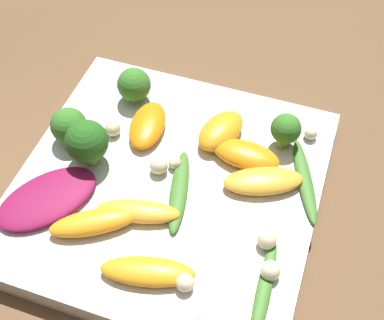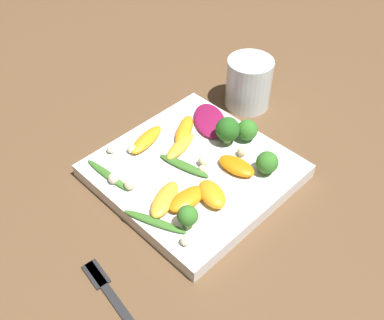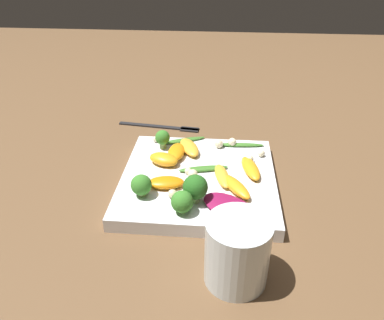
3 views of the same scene
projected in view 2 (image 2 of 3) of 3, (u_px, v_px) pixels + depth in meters
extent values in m
plane|color=brown|center=(194.00, 176.00, 0.71)|extent=(2.40, 2.40, 0.00)
cube|color=white|center=(194.00, 171.00, 0.70)|extent=(0.27, 0.27, 0.02)
cylinder|color=silver|center=(249.00, 83.00, 0.81)|extent=(0.08, 0.08, 0.09)
cube|color=#262628|center=(126.00, 316.00, 0.54)|extent=(0.03, 0.19, 0.01)
cube|color=#262628|center=(96.00, 273.00, 0.58)|extent=(0.03, 0.04, 0.01)
ellipsoid|color=maroon|center=(210.00, 120.00, 0.77)|extent=(0.10, 0.11, 0.01)
ellipsoid|color=orange|center=(187.00, 199.00, 0.64)|extent=(0.06, 0.03, 0.02)
ellipsoid|color=#FCAD33|center=(180.00, 146.00, 0.72)|extent=(0.08, 0.04, 0.01)
ellipsoid|color=orange|center=(212.00, 194.00, 0.64)|extent=(0.05, 0.06, 0.02)
ellipsoid|color=#FCAD33|center=(165.00, 199.00, 0.64)|extent=(0.08, 0.06, 0.02)
ellipsoid|color=orange|center=(184.00, 130.00, 0.74)|extent=(0.08, 0.06, 0.02)
ellipsoid|color=orange|center=(146.00, 140.00, 0.73)|extent=(0.08, 0.04, 0.01)
ellipsoid|color=orange|center=(236.00, 166.00, 0.68)|extent=(0.04, 0.06, 0.02)
cylinder|color=#84AD5B|center=(226.00, 138.00, 0.73)|extent=(0.01, 0.01, 0.02)
sphere|color=#26601E|center=(227.00, 129.00, 0.72)|extent=(0.04, 0.04, 0.04)
cylinder|color=#7A9E51|center=(188.00, 223.00, 0.61)|extent=(0.01, 0.01, 0.02)
sphere|color=#387A28|center=(188.00, 216.00, 0.60)|extent=(0.03, 0.03, 0.03)
cylinder|color=#84AD5B|center=(247.00, 137.00, 0.74)|extent=(0.01, 0.01, 0.01)
sphere|color=#387A28|center=(247.00, 130.00, 0.73)|extent=(0.03, 0.03, 0.03)
cylinder|color=#7A9E51|center=(266.00, 169.00, 0.68)|extent=(0.01, 0.01, 0.01)
sphere|color=#387A28|center=(267.00, 162.00, 0.67)|extent=(0.03, 0.03, 0.03)
ellipsoid|color=#3D7528|center=(108.00, 175.00, 0.68)|extent=(0.02, 0.10, 0.01)
ellipsoid|color=#3D7528|center=(155.00, 222.00, 0.62)|extent=(0.05, 0.09, 0.01)
ellipsoid|color=#3D7528|center=(184.00, 166.00, 0.69)|extent=(0.04, 0.09, 0.01)
sphere|color=beige|center=(242.00, 152.00, 0.71)|extent=(0.02, 0.02, 0.02)
sphere|color=beige|center=(114.00, 178.00, 0.67)|extent=(0.02, 0.02, 0.02)
sphere|color=beige|center=(111.00, 149.00, 0.71)|extent=(0.01, 0.01, 0.01)
sphere|color=beige|center=(203.00, 169.00, 0.68)|extent=(0.01, 0.01, 0.01)
sphere|color=beige|center=(130.00, 184.00, 0.66)|extent=(0.02, 0.02, 0.02)
sphere|color=beige|center=(204.00, 161.00, 0.69)|extent=(0.02, 0.02, 0.02)
sphere|color=beige|center=(185.00, 241.00, 0.59)|extent=(0.01, 0.01, 0.01)
sphere|color=beige|center=(132.00, 149.00, 0.71)|extent=(0.01, 0.01, 0.01)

